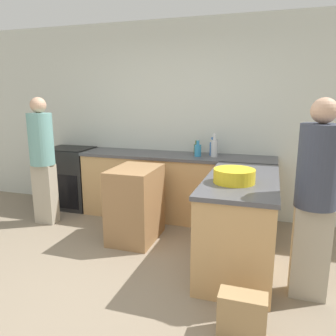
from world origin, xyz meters
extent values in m
plane|color=gray|center=(0.00, 0.00, 0.00)|extent=(14.00, 14.00, 0.00)
cube|color=silver|center=(0.00, 2.29, 1.35)|extent=(8.00, 0.06, 2.70)
cube|color=tan|center=(0.00, 1.97, 0.43)|extent=(2.61, 0.58, 0.86)
cube|color=#4C4C51|center=(0.00, 1.97, 0.88)|extent=(2.64, 0.61, 0.04)
cube|color=tan|center=(0.98, 0.94, 0.43)|extent=(0.66, 1.48, 0.86)
cube|color=#4C4C51|center=(0.98, 0.94, 0.88)|extent=(0.69, 1.51, 0.04)
cube|color=black|center=(-1.68, 1.97, 0.45)|extent=(0.70, 0.58, 0.90)
cube|color=black|center=(-1.68, 1.68, 0.32)|extent=(0.59, 0.01, 0.51)
cube|color=black|center=(-1.68, 1.97, 0.91)|extent=(0.65, 0.54, 0.01)
cube|color=#997047|center=(-0.26, 1.17, 0.43)|extent=(0.50, 0.70, 0.87)
cylinder|color=yellow|center=(0.92, 0.73, 0.97)|extent=(0.38, 0.38, 0.13)
cylinder|color=#338CBF|center=(0.31, 1.94, 0.98)|extent=(0.09, 0.09, 0.15)
cylinder|color=#338CBF|center=(0.31, 1.94, 1.08)|extent=(0.04, 0.04, 0.06)
cylinder|color=#475B1E|center=(0.25, 2.13, 0.97)|extent=(0.07, 0.07, 0.13)
cylinder|color=#475B1E|center=(0.25, 2.13, 1.06)|extent=(0.03, 0.03, 0.05)
cylinder|color=#386BB7|center=(0.48, 2.06, 0.99)|extent=(0.07, 0.07, 0.18)
cylinder|color=#386BB7|center=(0.48, 2.06, 1.11)|extent=(0.03, 0.03, 0.07)
cylinder|color=silver|center=(0.52, 1.98, 1.01)|extent=(0.09, 0.09, 0.22)
cylinder|color=silver|center=(0.52, 1.98, 1.17)|extent=(0.04, 0.04, 0.09)
cube|color=#ADA38E|center=(-1.62, 1.28, 0.40)|extent=(0.28, 0.17, 0.80)
cylinder|color=#6BA39E|center=(-1.62, 1.28, 1.13)|extent=(0.31, 0.31, 0.67)
sphere|color=tan|center=(-1.62, 1.28, 1.57)|extent=(0.20, 0.20, 0.20)
cube|color=#ADA38E|center=(1.59, 0.54, 0.40)|extent=(0.29, 0.18, 0.80)
cylinder|color=#383D4C|center=(1.59, 0.54, 1.14)|extent=(0.33, 0.33, 0.67)
sphere|color=tan|center=(1.59, 0.54, 1.57)|extent=(0.20, 0.20, 0.20)
cube|color=#A88456|center=(1.11, -0.13, 0.16)|extent=(0.34, 0.17, 0.33)
camera|label=1|loc=(1.22, -2.23, 1.68)|focal=35.00mm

